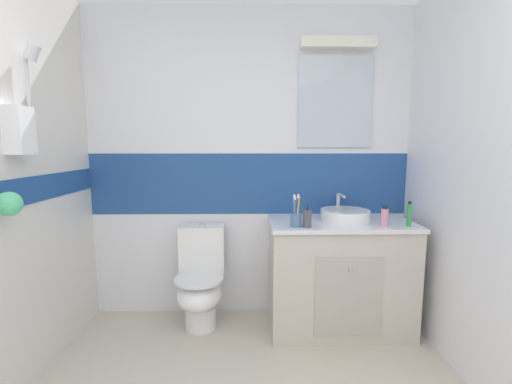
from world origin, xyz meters
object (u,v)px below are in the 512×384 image
deodorant_spray_can (385,217)px  sink_basin (346,215)px  toilet (201,281)px  soap_dispenser (308,218)px  toothpaste_tube_upright (410,214)px  toothbrush_cup (296,218)px

deodorant_spray_can → sink_basin: bearing=143.3°
toilet → soap_dispenser: size_ratio=4.85×
sink_basin → deodorant_spray_can: sink_basin is taller
deodorant_spray_can → toilet: bearing=171.0°
toilet → toothpaste_tube_upright: bearing=-8.6°
toothbrush_cup → soap_dispenser: (0.08, -0.01, 0.00)m
toothbrush_cup → soap_dispenser: size_ratio=1.43×
soap_dispenser → deodorant_spray_can: 0.56m
deodorant_spray_can → toothbrush_cup: bearing=-178.5°
toilet → toothbrush_cup: 0.92m
toothbrush_cup → deodorant_spray_can: toothbrush_cup is taller
toothpaste_tube_upright → deodorant_spray_can: bearing=174.4°
soap_dispenser → toothpaste_tube_upright: (0.72, 0.01, 0.02)m
toilet → toothpaste_tube_upright: size_ratio=4.44×
toothbrush_cup → soap_dispenser: bearing=-10.0°
sink_basin → soap_dispenser: bearing=-147.7°
sink_basin → deodorant_spray_can: (0.23, -0.17, 0.02)m
soap_dispenser → toothpaste_tube_upright: 0.72m
toilet → toothpaste_tube_upright: toothpaste_tube_upright is taller
soap_dispenser → sink_basin: bearing=32.3°
toothpaste_tube_upright → soap_dispenser: bearing=-178.9°
toothpaste_tube_upright → toilet: bearing=171.4°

